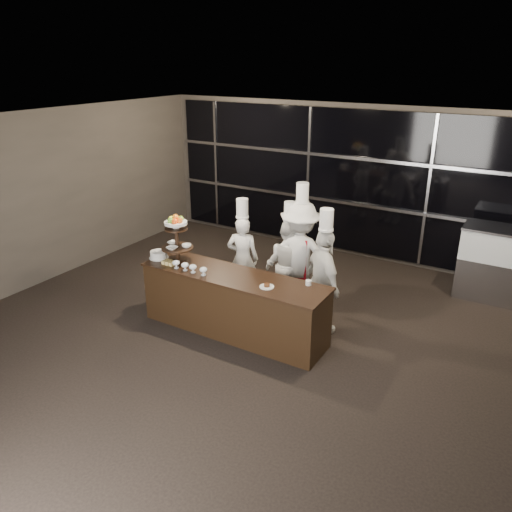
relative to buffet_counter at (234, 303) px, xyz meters
The scene contains 14 objects.
room 1.62m from the buffet_counter, 63.79° to the right, with size 10.00×10.00×10.00m.
window_wall 4.00m from the buffet_counter, 81.80° to the left, with size 8.60×0.10×2.80m.
buffet_counter is the anchor object (origin of this frame).
display_stand 1.33m from the buffet_counter, behind, with size 0.48×0.48×0.74m.
compotes 0.84m from the buffet_counter, 160.22° to the right, with size 0.60×0.11×0.12m.
layer_cake 1.43m from the buffet_counter, behind, with size 0.30×0.30×0.11m.
pastry_squares 1.15m from the buffet_counter, behind, with size 0.20×0.13×0.05m.
small_plate 0.78m from the buffet_counter, ahead, with size 0.20×0.20×0.05m.
chef_cup 1.20m from the buffet_counter, 13.24° to the left, with size 0.08×0.08×0.07m, color white.
display_case 4.59m from the buffet_counter, 43.99° to the left, with size 1.53×0.67×1.24m.
chef_a 1.15m from the buffet_counter, 115.41° to the left, with size 0.61×0.50×1.74m.
chef_b 1.26m from the buffet_counter, 77.28° to the left, with size 0.86×0.78×1.74m.
chef_c 1.38m from the buffet_counter, 69.75° to the left, with size 1.27×0.93×2.06m.
chef_d 1.34m from the buffet_counter, 32.90° to the left, with size 0.95×0.91×1.89m.
Camera 1 is at (3.06, -4.27, 3.82)m, focal length 35.00 mm.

